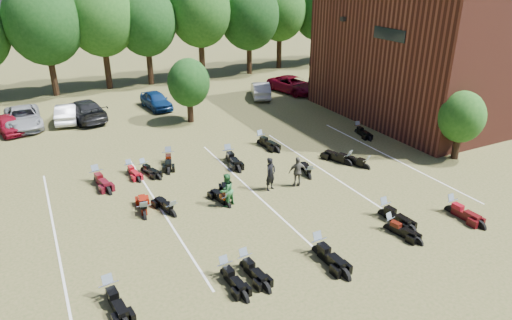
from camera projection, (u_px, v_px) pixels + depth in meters
ground at (327, 201)px, 23.83m from camera, size 160.00×160.00×0.00m
car_0 at (8, 124)px, 33.06m from camera, size 2.49×4.11×1.31m
car_1 at (67, 113)px, 35.43m from camera, size 2.25×4.52×1.42m
car_2 at (23, 118)px, 34.17m from camera, size 2.61×5.45×1.50m
car_3 at (84, 110)px, 35.80m from camera, size 3.30×5.84×1.60m
car_4 at (156, 100)px, 38.65m from camera, size 2.12×4.34×1.42m
car_5 at (261, 90)px, 41.80m from camera, size 3.05×4.62×1.44m
car_6 at (293, 85)px, 43.42m from camera, size 3.63×5.79×1.49m
car_7 at (332, 79)px, 45.50m from camera, size 3.44×5.76×1.56m
person_black at (271, 174)px, 24.65m from camera, size 0.80×0.68×1.88m
person_green at (227, 190)px, 23.03m from camera, size 1.05×0.95×1.77m
person_grey at (298, 172)px, 25.09m from camera, size 1.09×0.67×1.73m
motorcycle_0 at (111, 298)px, 16.92m from camera, size 1.05×2.52×1.36m
motorcycle_1 at (225, 276)px, 18.13m from camera, size 0.85×2.24×1.22m
motorcycle_2 at (245, 268)px, 18.59m from camera, size 0.91×2.28×1.24m
motorcycle_3 at (318, 253)px, 19.52m from camera, size 0.87×2.54×1.40m
motorcycle_4 at (384, 216)px, 22.43m from camera, size 0.93×2.45×1.34m
motorcycle_5 at (389, 230)px, 21.27m from camera, size 1.10×2.18×1.16m
motorcycle_6 at (450, 212)px, 22.78m from camera, size 0.83×2.37×1.31m
motorcycle_7 at (145, 217)px, 22.31m from camera, size 1.07×2.35×1.26m
motorcycle_8 at (227, 206)px, 23.31m from camera, size 0.99×2.08×1.11m
motorcycle_9 at (173, 215)px, 22.47m from camera, size 1.18×2.22×1.18m
motorcycle_10 at (228, 202)px, 23.72m from camera, size 1.26×2.25×1.20m
motorcycle_11 at (309, 178)px, 26.38m from camera, size 1.17×2.10×1.12m
motorcycle_12 at (366, 168)px, 27.57m from camera, size 1.29×2.21×1.18m
motorcycle_13 at (347, 165)px, 28.07m from camera, size 1.49×2.53×1.34m
motorcycle_14 at (97, 182)px, 25.93m from camera, size 1.21×2.56×1.37m
motorcycle_15 at (130, 172)px, 27.05m from camera, size 0.87×2.06×1.12m
motorcycle_16 at (144, 171)px, 27.17m from camera, size 1.28×2.13×1.13m
motorcycle_17 at (169, 162)px, 28.52m from camera, size 1.41×2.48×1.32m
motorcycle_18 at (228, 160)px, 28.76m from camera, size 1.00×2.58×1.41m
motorcycle_19 at (261, 144)px, 31.27m from camera, size 1.16×2.52×1.35m
motorcycle_20 at (357, 133)px, 33.30m from camera, size 1.00×2.25×1.21m
brick_building at (485, 41)px, 38.21m from camera, size 25.40×15.20×10.70m
tree_line at (151, 19)px, 44.61m from camera, size 56.00×6.00×9.79m
young_tree_near_building at (462, 117)px, 27.92m from camera, size 2.80×2.80×4.16m
young_tree_midfield at (189, 83)px, 34.44m from camera, size 3.20×3.20×4.70m
parking_lines at (250, 189)px, 25.04m from camera, size 20.10×14.00×0.01m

